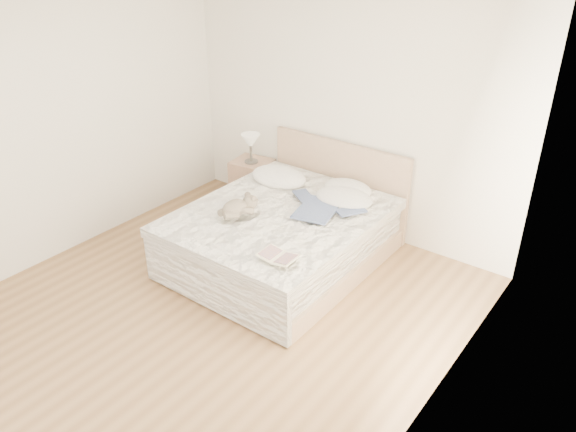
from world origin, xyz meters
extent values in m
cube|color=brown|center=(0.00, 0.00, 0.00)|extent=(4.00, 4.50, 0.00)
cube|color=white|center=(0.00, 2.25, 1.35)|extent=(4.00, 0.02, 2.70)
cube|color=white|center=(-2.00, 0.00, 1.35)|extent=(0.02, 4.50, 2.70)
cube|color=white|center=(2.00, 0.00, 1.35)|extent=(0.02, 4.50, 2.70)
cube|color=white|center=(1.99, 0.30, 1.45)|extent=(0.02, 1.30, 1.10)
cube|color=tan|center=(0.00, 1.15, 0.10)|extent=(1.68, 2.08, 0.20)
cube|color=white|center=(0.00, 1.15, 0.35)|extent=(1.60, 2.00, 0.30)
cube|color=white|center=(0.00, 1.10, 0.54)|extent=(1.72, 2.05, 0.10)
cube|color=tan|center=(0.00, 2.19, 0.50)|extent=(1.70, 0.06, 1.00)
cube|color=#A37E64|center=(-1.12, 2.01, 0.28)|extent=(0.50, 0.46, 0.56)
cylinder|color=#524D47|center=(-1.11, 1.98, 0.57)|extent=(0.16, 0.16, 0.02)
cylinder|color=#403B35|center=(-1.11, 1.98, 0.69)|extent=(0.03, 0.03, 0.22)
cone|color=beige|center=(-1.11, 1.98, 0.83)|extent=(0.29, 0.29, 0.16)
ellipsoid|color=white|center=(-0.47, 1.69, 0.64)|extent=(0.65, 0.46, 0.20)
ellipsoid|color=white|center=(0.29, 1.89, 0.64)|extent=(0.53, 0.38, 0.16)
ellipsoid|color=white|center=(0.38, 1.67, 0.64)|extent=(0.65, 0.50, 0.18)
cube|color=silver|center=(-0.46, 1.66, 0.63)|extent=(0.43, 0.41, 0.03)
cube|color=#FFF6D0|center=(0.52, 0.40, 0.63)|extent=(0.34, 0.24, 0.02)
camera|label=1|loc=(2.98, -2.75, 3.14)|focal=35.00mm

